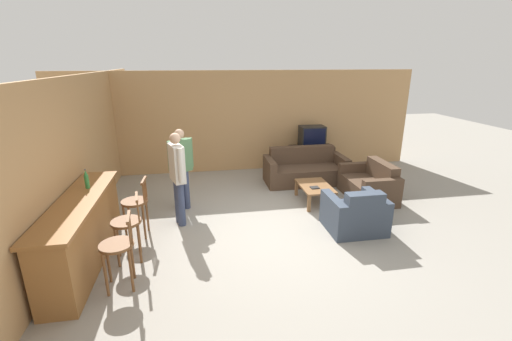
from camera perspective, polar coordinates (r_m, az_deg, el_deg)
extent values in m
plane|color=gray|center=(6.01, 2.35, -10.27)|extent=(24.00, 24.00, 0.00)
cube|color=tan|center=(9.05, -2.49, 8.13)|extent=(9.40, 0.08, 2.60)
cube|color=tan|center=(6.99, -26.52, 3.31)|extent=(0.08, 8.67, 2.60)
cube|color=brown|center=(5.56, -26.86, -9.33)|extent=(0.47, 2.47, 0.94)
cube|color=brown|center=(5.37, -27.60, -4.57)|extent=(0.55, 2.53, 0.05)
cylinder|color=brown|center=(4.75, -22.24, -11.41)|extent=(0.47, 0.47, 0.04)
cylinder|color=brown|center=(5.05, -23.39, -13.88)|extent=(0.04, 0.04, 0.60)
cylinder|color=brown|center=(4.80, -23.77, -15.71)|extent=(0.04, 0.04, 0.60)
cylinder|color=brown|center=(5.01, -19.91, -13.67)|extent=(0.04, 0.04, 0.60)
cylinder|color=brown|center=(4.76, -20.09, -15.52)|extent=(0.04, 0.04, 0.60)
cylinder|color=brown|center=(4.76, -20.18, -8.60)|extent=(0.02, 0.02, 0.33)
cylinder|color=brown|center=(4.68, -20.23, -9.05)|extent=(0.02, 0.02, 0.33)
cylinder|color=brown|center=(4.60, -20.29, -9.52)|extent=(0.02, 0.02, 0.33)
cylinder|color=brown|center=(4.53, -20.35, -10.01)|extent=(0.02, 0.02, 0.33)
cube|color=brown|center=(4.57, -20.50, -7.29)|extent=(0.08, 0.36, 0.04)
cylinder|color=brown|center=(5.32, -20.85, -8.00)|extent=(0.49, 0.49, 0.04)
cylinder|color=brown|center=(5.60, -22.02, -10.45)|extent=(0.04, 0.04, 0.60)
cylinder|color=brown|center=(5.34, -22.11, -11.92)|extent=(0.04, 0.04, 0.60)
cylinder|color=brown|center=(5.58, -18.92, -10.16)|extent=(0.04, 0.04, 0.60)
cylinder|color=brown|center=(5.32, -18.84, -11.62)|extent=(0.04, 0.04, 0.60)
cylinder|color=brown|center=(5.35, -19.11, -5.47)|extent=(0.02, 0.02, 0.33)
cylinder|color=brown|center=(5.28, -19.09, -5.82)|extent=(0.02, 0.02, 0.33)
cylinder|color=brown|center=(5.20, -19.07, -6.19)|extent=(0.02, 0.02, 0.33)
cylinder|color=brown|center=(5.12, -19.05, -6.56)|extent=(0.02, 0.02, 0.33)
cube|color=brown|center=(5.17, -19.28, -4.19)|extent=(0.10, 0.36, 0.04)
cylinder|color=brown|center=(5.99, -19.60, -4.90)|extent=(0.45, 0.45, 0.04)
cylinder|color=brown|center=(6.28, -20.37, -7.10)|extent=(0.04, 0.04, 0.60)
cylinder|color=brown|center=(6.02, -20.97, -8.28)|extent=(0.04, 0.04, 0.60)
cylinder|color=brown|center=(6.22, -17.67, -7.06)|extent=(0.04, 0.04, 0.60)
cylinder|color=brown|center=(5.95, -18.15, -8.26)|extent=(0.04, 0.04, 0.60)
cylinder|color=brown|center=(6.01, -17.85, -2.79)|extent=(0.02, 0.02, 0.33)
cylinder|color=brown|center=(5.93, -17.99, -3.08)|extent=(0.02, 0.02, 0.33)
cylinder|color=brown|center=(5.85, -18.13, -3.37)|extent=(0.02, 0.02, 0.33)
cylinder|color=brown|center=(5.77, -18.28, -3.68)|extent=(0.02, 0.02, 0.33)
cube|color=brown|center=(5.83, -18.23, -1.58)|extent=(0.05, 0.36, 0.04)
cube|color=#4C3828|center=(8.35, 8.20, -0.66)|extent=(1.60, 0.89, 0.41)
cube|color=#4C3828|center=(8.54, 7.63, 2.67)|extent=(1.60, 0.22, 0.42)
cube|color=#4C3828|center=(8.09, 2.28, -0.24)|extent=(0.16, 0.89, 0.63)
cube|color=#4C3828|center=(8.62, 13.82, 0.40)|extent=(0.16, 0.89, 0.63)
cube|color=#384251|center=(6.26, 15.97, -7.70)|extent=(0.63, 0.85, 0.41)
cube|color=#384251|center=(5.85, 17.61, -5.43)|extent=(0.63, 0.22, 0.40)
cube|color=#384251|center=(6.39, 19.25, -6.42)|extent=(0.16, 0.85, 0.62)
cube|color=#384251|center=(6.06, 12.68, -7.16)|extent=(0.16, 0.85, 0.62)
cube|color=#4C3828|center=(7.73, 18.05, -2.93)|extent=(0.82, 0.99, 0.41)
cube|color=#4C3828|center=(7.75, 20.30, -0.03)|extent=(0.22, 0.99, 0.38)
cube|color=#4C3828|center=(8.17, 16.28, -0.84)|extent=(0.82, 0.16, 0.62)
cube|color=#4C3828|center=(7.22, 20.21, -3.73)|extent=(0.82, 0.16, 0.62)
cube|color=brown|center=(7.17, 9.83, -2.58)|extent=(0.61, 0.95, 0.04)
cube|color=brown|center=(6.78, 8.84, -5.48)|extent=(0.06, 0.06, 0.34)
cube|color=brown|center=(6.96, 13.00, -5.10)|extent=(0.06, 0.06, 0.34)
cube|color=brown|center=(7.55, 6.76, -2.91)|extent=(0.06, 0.06, 0.34)
cube|color=brown|center=(7.71, 10.55, -2.64)|extent=(0.06, 0.06, 0.34)
cube|color=#2D2319|center=(9.31, 9.13, 2.06)|extent=(1.16, 0.48, 0.66)
cube|color=black|center=(9.16, 9.31, 5.67)|extent=(0.64, 0.42, 0.54)
cube|color=black|center=(8.97, 9.75, 5.38)|extent=(0.57, 0.01, 0.47)
cylinder|color=#2D7F3D|center=(5.73, -26.35, -1.71)|extent=(0.06, 0.06, 0.20)
cone|color=#2D7F3D|center=(5.69, -26.55, -0.36)|extent=(0.06, 0.06, 0.08)
cylinder|color=black|center=(5.68, -26.62, 0.12)|extent=(0.02, 0.02, 0.02)
cube|color=black|center=(7.02, 9.75, -2.81)|extent=(0.17, 0.15, 0.02)
cylinder|color=#384260|center=(6.85, -12.56, -3.41)|extent=(0.13, 0.13, 0.79)
cylinder|color=#384260|center=(6.92, -11.55, -3.12)|extent=(0.13, 0.13, 0.79)
cube|color=#4C754C|center=(6.66, -12.44, 2.42)|extent=(0.43, 0.37, 0.63)
cylinder|color=#4C754C|center=(6.55, -14.15, 2.25)|extent=(0.08, 0.08, 0.58)
cylinder|color=#4C754C|center=(6.77, -10.83, 2.99)|extent=(0.08, 0.08, 0.58)
sphere|color=tan|center=(6.57, -12.69, 5.97)|extent=(0.18, 0.18, 0.18)
cylinder|color=#384260|center=(6.22, -12.41, -5.47)|extent=(0.14, 0.14, 0.82)
cylinder|color=#384260|center=(6.37, -12.80, -4.96)|extent=(0.14, 0.14, 0.82)
cube|color=beige|center=(6.05, -13.07, 1.19)|extent=(0.31, 0.49, 0.65)
cylinder|color=beige|center=(5.81, -12.46, 0.82)|extent=(0.09, 0.09, 0.60)
cylinder|color=beige|center=(6.28, -13.67, 2.00)|extent=(0.09, 0.09, 0.60)
sphere|color=tan|center=(5.94, -13.37, 5.23)|extent=(0.19, 0.19, 0.19)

